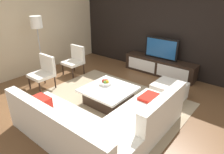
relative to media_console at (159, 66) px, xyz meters
The scene contains 13 objects.
ground_plane 2.41m from the media_console, 90.00° to the right, with size 14.00×14.00×0.00m, color brown.
feature_wall_back 1.19m from the media_console, 90.00° to the left, with size 6.40×0.12×2.80m, color black.
side_wall_left 4.05m from the media_console, 145.54° to the right, with size 0.12×5.20×2.80m, color beige.
area_rug 2.41m from the media_console, 92.39° to the right, with size 3.36×2.76×0.01m, color tan.
media_console is the anchor object (origin of this frame).
television 0.57m from the media_console, 90.00° to the left, with size 1.03×0.06×0.64m.
sectional_couch 3.32m from the media_console, 80.98° to the right, with size 2.45×2.36×0.79m.
coffee_table 2.30m from the media_console, 92.49° to the right, with size 1.08×1.05×0.38m.
accent_chair_near 3.36m from the media_console, 125.20° to the right, with size 0.57×0.53×0.87m.
floor_lamp 3.73m from the media_console, 137.99° to the right, with size 0.31×0.31×1.77m.
ottoman 1.53m from the media_console, 54.23° to the right, with size 0.70×0.70×0.40m, color white.
fruit_bowl 2.22m from the media_console, 97.21° to the right, with size 0.28×0.28×0.14m.
accent_chair_far 2.58m from the media_console, 141.85° to the right, with size 0.54×0.52×0.87m.
Camera 1 is at (2.54, -3.02, 2.47)m, focal length 32.52 mm.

